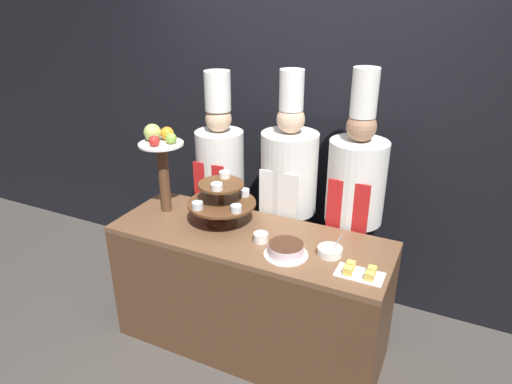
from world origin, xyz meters
name	(u,v)px	position (x,y,z in m)	size (l,w,h in m)	color
ground_plane	(228,374)	(0.00, 0.00, 0.00)	(14.00, 14.00, 0.00)	#47423D
wall_back	(304,117)	(0.00, 1.23, 1.40)	(10.00, 0.06, 2.80)	black
buffet_counter	(249,291)	(0.00, 0.32, 0.43)	(1.77, 0.64, 0.86)	brown
tiered_stand	(222,199)	(-0.23, 0.38, 1.03)	(0.44, 0.44, 0.32)	brown
fruit_pedestal	(161,153)	(-0.68, 0.39, 1.28)	(0.29, 0.29, 0.60)	brown
cake_round	(286,250)	(0.30, 0.19, 0.90)	(0.26, 0.26, 0.08)	white
cup_white	(261,237)	(0.10, 0.27, 0.89)	(0.09, 0.09, 0.05)	white
cake_square_tray	(360,272)	(0.73, 0.18, 0.88)	(0.26, 0.14, 0.05)	white
serving_bowl_near	(330,251)	(0.53, 0.31, 0.89)	(0.14, 0.14, 0.15)	white
chef_left	(220,179)	(-0.51, 0.85, 0.95)	(0.36, 0.36, 1.75)	#38332D
chef_center_left	(288,192)	(0.05, 0.85, 0.95)	(0.40, 0.40, 1.80)	black
chef_center_right	(354,201)	(0.52, 0.85, 0.97)	(0.38, 0.38, 1.84)	black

